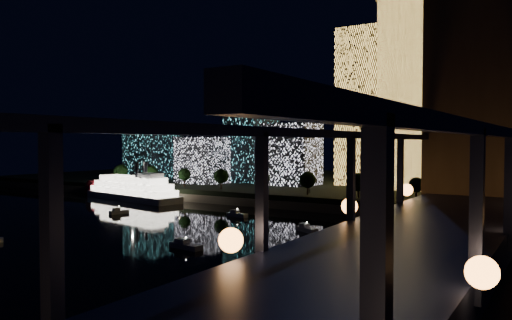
# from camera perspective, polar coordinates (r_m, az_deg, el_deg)

# --- Properties ---
(ground) EXTENTS (520.00, 520.00, 0.00)m
(ground) POSITION_cam_1_polar(r_m,az_deg,el_deg) (110.57, -10.26, -10.81)
(ground) COLOR black
(ground) RESTS_ON ground
(far_bank) EXTENTS (420.00, 160.00, 5.00)m
(far_bank) POSITION_cam_1_polar(r_m,az_deg,el_deg) (251.15, 15.32, -3.09)
(far_bank) COLOR black
(far_bank) RESTS_ON ground
(seawall) EXTENTS (420.00, 6.00, 3.00)m
(seawall) POSITION_cam_1_polar(r_m,az_deg,el_deg) (178.55, 7.93, -5.40)
(seawall) COLOR #6B5E4C
(seawall) RESTS_ON ground
(tower_cylindrical) EXTENTS (34.00, 34.00, 83.14)m
(tower_cylindrical) POSITION_cam_1_polar(r_m,az_deg,el_deg) (224.85, 17.74, 7.58)
(tower_cylindrical) COLOR #FEC151
(tower_cylindrical) RESTS_ON far_bank
(tower_rectangular) EXTENTS (22.35, 22.35, 71.13)m
(tower_rectangular) POSITION_cam_1_polar(r_m,az_deg,el_deg) (236.25, 12.50, 5.86)
(tower_rectangular) COLOR #FEC151
(tower_rectangular) RESTS_ON far_bank
(midrise_blocks) EXTENTS (103.03, 40.58, 37.22)m
(midrise_blocks) POSITION_cam_1_polar(r_m,az_deg,el_deg) (249.12, -3.90, 1.02)
(midrise_blocks) COLOR white
(midrise_blocks) RESTS_ON far_bank
(truss_bridge) EXTENTS (13.00, 266.00, 50.00)m
(truss_bridge) POSITION_cam_1_polar(r_m,az_deg,el_deg) (83.78, 26.69, -3.83)
(truss_bridge) COLOR navy
(truss_bridge) RESTS_ON ground
(riverboat) EXTENTS (58.20, 21.08, 17.20)m
(riverboat) POSITION_cam_1_polar(r_m,az_deg,el_deg) (221.94, -14.32, -3.24)
(riverboat) COLOR silver
(riverboat) RESTS_ON ground
(motorboats) EXTENTS (111.01, 78.14, 2.78)m
(motorboats) POSITION_cam_1_polar(r_m,az_deg,el_deg) (121.80, -3.47, -9.19)
(motorboats) COLOR silver
(motorboats) RESTS_ON ground
(esplanade_trees) EXTENTS (166.67, 7.00, 9.00)m
(esplanade_trees) POSITION_cam_1_polar(r_m,az_deg,el_deg) (200.34, -0.83, -2.00)
(esplanade_trees) COLOR black
(esplanade_trees) RESTS_ON far_bank
(street_lamps) EXTENTS (132.70, 0.70, 5.65)m
(street_lamps) POSITION_cam_1_polar(r_m,az_deg,el_deg) (204.28, 0.62, -2.33)
(street_lamps) COLOR black
(street_lamps) RESTS_ON far_bank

